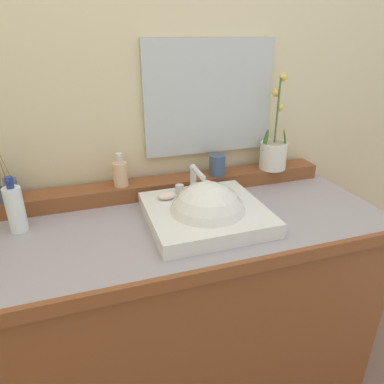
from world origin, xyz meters
name	(u,v)px	position (x,y,z in m)	size (l,w,h in m)	color
wall_back	(154,106)	(0.00, 0.42, 1.22)	(3.10, 0.20, 2.44)	beige
vanity_cabinet	(185,314)	(0.00, 0.00, 0.45)	(1.47, 0.63, 0.90)	brown
back_ledge	(167,186)	(0.00, 0.24, 0.92)	(1.39, 0.11, 0.06)	brown
sink_basin	(207,218)	(0.07, -0.05, 0.91)	(0.41, 0.40, 0.29)	white
soap_bar	(167,196)	(-0.04, 0.08, 0.96)	(0.07, 0.04, 0.02)	beige
potted_plant	(274,151)	(0.48, 0.22, 1.03)	(0.12, 0.12, 0.40)	silver
soap_dispenser	(120,173)	(-0.19, 0.23, 1.01)	(0.06, 0.06, 0.13)	#E0B487
tumbler_cup	(217,165)	(0.22, 0.22, 1.00)	(0.07, 0.07, 0.09)	#394D6B
reed_diffuser	(5,190)	(-0.60, 0.23, 0.99)	(0.08, 0.09, 0.25)	#434A57
lotion_bottle	(15,208)	(-0.55, 0.10, 0.98)	(0.06, 0.06, 0.19)	white
mirror	(209,98)	(0.21, 0.30, 1.26)	(0.55, 0.02, 0.46)	silver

